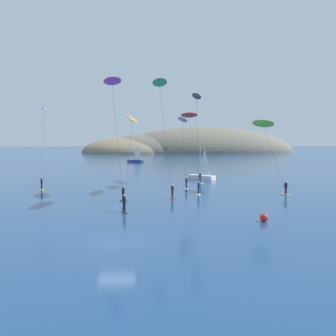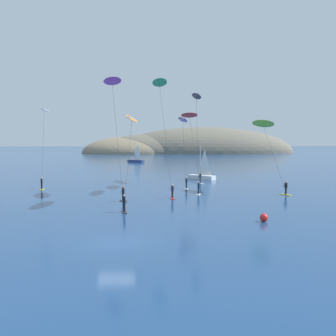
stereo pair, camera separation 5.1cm
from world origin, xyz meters
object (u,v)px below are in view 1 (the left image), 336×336
sailboat_far (135,160)px  kitesurfer_white (44,116)px  kitesurfer_black (197,104)px  kitesurfer_lime (265,129)px  sailboat_near (200,175)px  kitesurfer_magenta (113,88)px  kitesurfer_red (190,120)px  kitesurfer_orange (131,125)px  kitesurfer_pink (183,125)px  kitesurfer_green (160,91)px  marker_buoy (264,218)px

sailboat_far → kitesurfer_white: size_ratio=0.49×
kitesurfer_black → kitesurfer_lime: bearing=-2.3°
sailboat_near → kitesurfer_lime: kitesurfer_lime is taller
kitesurfer_white → kitesurfer_black: 22.66m
kitesurfer_magenta → kitesurfer_red: size_ratio=1.27×
kitesurfer_white → kitesurfer_orange: size_ratio=1.21×
kitesurfer_orange → kitesurfer_red: bearing=67.8°
kitesurfer_white → kitesurfer_pink: bearing=-6.3°
kitesurfer_magenta → kitesurfer_black: size_ratio=1.10×
kitesurfer_green → kitesurfer_white: (-16.38, 9.63, -2.68)m
kitesurfer_magenta → kitesurfer_red: kitesurfer_magenta is taller
kitesurfer_lime → sailboat_near: bearing=110.9°
sailboat_far → kitesurfer_black: 65.66m
sailboat_far → kitesurfer_magenta: kitesurfer_magenta is taller
kitesurfer_magenta → kitesurfer_white: bearing=130.6°
kitesurfer_pink → kitesurfer_red: 7.21m
kitesurfer_orange → kitesurfer_black: 13.27m
sailboat_near → kitesurfer_white: size_ratio=0.49×
kitesurfer_green → kitesurfer_magenta: (-5.75, -2.76, -0.04)m
kitesurfer_magenta → kitesurfer_pink: (9.45, 10.16, -3.97)m
kitesurfer_magenta → kitesurfer_pink: size_ratio=1.40×
kitesurfer_lime → kitesurfer_white: (-30.20, 8.25, 2.01)m
sailboat_near → kitesurfer_black: kitesurfer_black is taller
kitesurfer_magenta → kitesurfer_white: kitesurfer_magenta is taller
sailboat_far → kitesurfer_black: (8.13, -64.25, 10.84)m
sailboat_near → kitesurfer_orange: size_ratio=0.60×
kitesurfer_magenta → kitesurfer_pink: 14.43m
kitesurfer_black → kitesurfer_pink: bearing=101.4°
kitesurfer_pink → sailboat_near: bearing=67.7°
kitesurfer_pink → kitesurfer_black: 6.33m
kitesurfer_lime → kitesurfer_white: 31.37m
kitesurfer_white → kitesurfer_green: bearing=-30.5°
sailboat_far → kitesurfer_orange: (-0.25, -74.06, 7.74)m
sailboat_near → kitesurfer_white: bearing=-162.4°
sailboat_near → kitesurfer_pink: 13.49m
kitesurfer_pink → kitesurfer_red: (1.89, 6.89, 0.91)m
sailboat_near → kitesurfer_black: (-2.91, -15.53, 10.84)m
kitesurfer_orange → kitesurfer_pink: 17.08m
kitesurfer_orange → kitesurfer_green: bearing=66.2°
kitesurfer_red → marker_buoy: 34.33m
kitesurfer_pink → marker_buoy: bearing=-81.4°
kitesurfer_lime → kitesurfer_pink: (-10.13, 6.02, 0.68)m
marker_buoy → kitesurfer_white: bearing=130.3°
kitesurfer_lime → kitesurfer_red: size_ratio=0.85×
kitesurfer_black → sailboat_near: bearing=79.4°
kitesurfer_pink → kitesurfer_lime: bearing=-30.7°
kitesurfer_black → kitesurfer_red: kitesurfer_black is taller
kitesurfer_green → kitesurfer_pink: bearing=63.5°
kitesurfer_black → kitesurfer_red: 12.68m
kitesurfer_pink → kitesurfer_black: bearing=-78.6°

